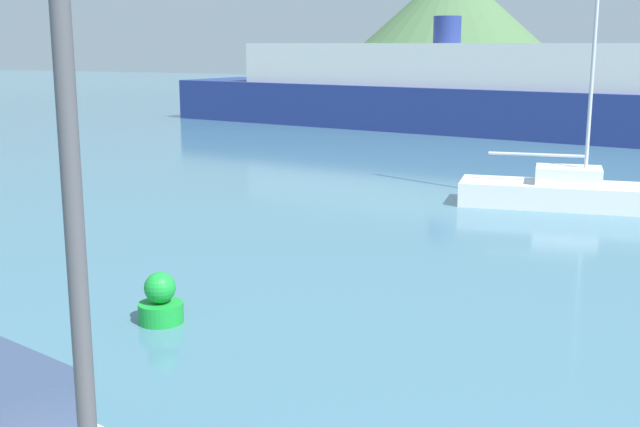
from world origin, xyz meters
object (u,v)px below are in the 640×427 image
at_px(ferry_distant, 445,92).
at_px(sailboat_inner, 568,191).
at_px(streetlamp, 69,147).
at_px(buoy_marker, 161,302).

bearing_deg(ferry_distant, sailboat_inner, -55.84).
distance_m(streetlamp, sailboat_inner, 23.21).
bearing_deg(buoy_marker, streetlamp, -56.43).
xyz_separation_m(sailboat_inner, buoy_marker, (-5.47, -14.53, -0.14)).
xyz_separation_m(ferry_distant, buoy_marker, (4.82, -36.30, -1.89)).
height_order(sailboat_inner, buoy_marker, sailboat_inner).
distance_m(streetlamp, ferry_distant, 45.86).
height_order(streetlamp, ferry_distant, ferry_distant).
relative_size(ferry_distant, buoy_marker, 39.07).
relative_size(streetlamp, buoy_marker, 6.25).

